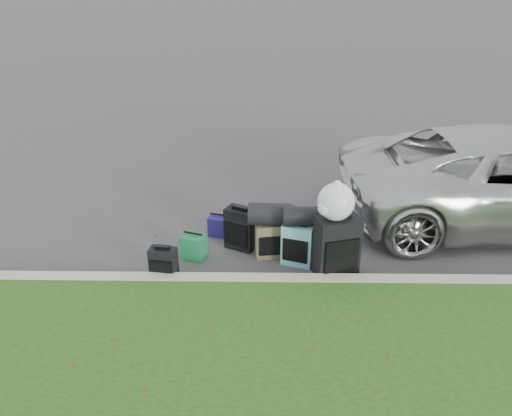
{
  "coord_description": "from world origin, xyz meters",
  "views": [
    {
      "loc": [
        -0.01,
        -6.39,
        3.77
      ],
      "look_at": [
        -0.1,
        0.2,
        0.55
      ],
      "focal_mm": 35.0,
      "sensor_mm": 36.0,
      "label": 1
    }
  ],
  "objects_px": {
    "suitcase_large_black_left": "(241,228)",
    "tote_navy": "(219,226)",
    "suitcase_teal": "(298,244)",
    "suitcase_small_black": "(164,263)",
    "suitcase_olive": "(269,240)",
    "suitcase_large_black_right": "(337,246)",
    "tote_green": "(194,247)"
  },
  "relations": [
    {
      "from": "suitcase_large_black_left",
      "to": "tote_navy",
      "type": "xyz_separation_m",
      "value": [
        -0.36,
        0.38,
        -0.16
      ]
    },
    {
      "from": "suitcase_small_black",
      "to": "suitcase_teal",
      "type": "height_order",
      "value": "suitcase_teal"
    },
    {
      "from": "suitcase_large_black_left",
      "to": "suitcase_olive",
      "type": "bearing_deg",
      "value": -3.63
    },
    {
      "from": "suitcase_large_black_left",
      "to": "suitcase_large_black_right",
      "type": "height_order",
      "value": "suitcase_large_black_right"
    },
    {
      "from": "suitcase_teal",
      "to": "tote_green",
      "type": "distance_m",
      "value": 1.48
    },
    {
      "from": "tote_green",
      "to": "tote_navy",
      "type": "xyz_separation_m",
      "value": [
        0.3,
        0.68,
        -0.02
      ]
    },
    {
      "from": "suitcase_small_black",
      "to": "suitcase_large_black_right",
      "type": "height_order",
      "value": "suitcase_large_black_right"
    },
    {
      "from": "tote_green",
      "to": "tote_navy",
      "type": "height_order",
      "value": "tote_green"
    },
    {
      "from": "suitcase_teal",
      "to": "suitcase_olive",
      "type": "bearing_deg",
      "value": 173.57
    },
    {
      "from": "suitcase_small_black",
      "to": "suitcase_olive",
      "type": "height_order",
      "value": "suitcase_olive"
    },
    {
      "from": "suitcase_large_black_right",
      "to": "tote_green",
      "type": "height_order",
      "value": "suitcase_large_black_right"
    },
    {
      "from": "suitcase_large_black_left",
      "to": "suitcase_olive",
      "type": "distance_m",
      "value": 0.47
    },
    {
      "from": "suitcase_teal",
      "to": "suitcase_small_black",
      "type": "bearing_deg",
      "value": -149.0
    },
    {
      "from": "suitcase_large_black_left",
      "to": "tote_green",
      "type": "bearing_deg",
      "value": -128.98
    },
    {
      "from": "suitcase_large_black_right",
      "to": "tote_navy",
      "type": "bearing_deg",
      "value": 131.78
    },
    {
      "from": "suitcase_olive",
      "to": "suitcase_teal",
      "type": "distance_m",
      "value": 0.44
    },
    {
      "from": "suitcase_large_black_right",
      "to": "tote_navy",
      "type": "relative_size",
      "value": 2.74
    },
    {
      "from": "suitcase_large_black_left",
      "to": "suitcase_large_black_right",
      "type": "relative_size",
      "value": 0.74
    },
    {
      "from": "suitcase_large_black_right",
      "to": "tote_navy",
      "type": "height_order",
      "value": "suitcase_large_black_right"
    },
    {
      "from": "suitcase_large_black_left",
      "to": "suitcase_olive",
      "type": "xyz_separation_m",
      "value": [
        0.41,
        -0.24,
        -0.05
      ]
    },
    {
      "from": "suitcase_small_black",
      "to": "tote_navy",
      "type": "distance_m",
      "value": 1.35
    },
    {
      "from": "suitcase_large_black_left",
      "to": "tote_navy",
      "type": "distance_m",
      "value": 0.55
    },
    {
      "from": "suitcase_large_black_left",
      "to": "tote_navy",
      "type": "height_order",
      "value": "suitcase_large_black_left"
    },
    {
      "from": "suitcase_large_black_left",
      "to": "suitcase_teal",
      "type": "height_order",
      "value": "suitcase_large_black_left"
    },
    {
      "from": "suitcase_large_black_right",
      "to": "suitcase_olive",
      "type": "bearing_deg",
      "value": 137.85
    },
    {
      "from": "suitcase_large_black_right",
      "to": "tote_green",
      "type": "relative_size",
      "value": 2.4
    },
    {
      "from": "suitcase_olive",
      "to": "tote_navy",
      "type": "height_order",
      "value": "suitcase_olive"
    },
    {
      "from": "suitcase_teal",
      "to": "tote_navy",
      "type": "bearing_deg",
      "value": 164.18
    },
    {
      "from": "tote_navy",
      "to": "suitcase_teal",
      "type": "bearing_deg",
      "value": -18.89
    },
    {
      "from": "suitcase_small_black",
      "to": "tote_navy",
      "type": "height_order",
      "value": "suitcase_small_black"
    },
    {
      "from": "suitcase_small_black",
      "to": "suitcase_large_black_left",
      "type": "relative_size",
      "value": 0.71
    },
    {
      "from": "suitcase_teal",
      "to": "tote_navy",
      "type": "relative_size",
      "value": 1.96
    }
  ]
}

